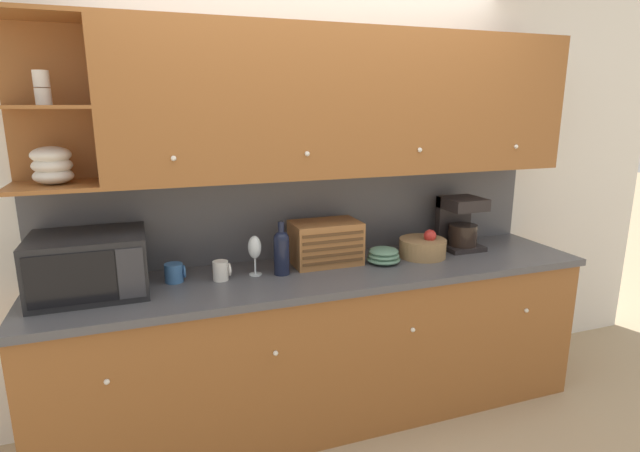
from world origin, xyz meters
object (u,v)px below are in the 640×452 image
object	(u,v)px
wine_bottle	(282,250)
fruit_basket	(423,247)
coffee_maker	(459,223)
microwave	(89,265)
bread_box	(325,243)
mug	(174,273)
mug_blue_second	(221,271)
wine_glass	(255,249)
bowl_stack_on_counter	(384,256)

from	to	relation	value
wine_bottle	fruit_basket	distance (m)	0.90
fruit_basket	coffee_maker	bearing A→B (deg)	15.92
microwave	bread_box	bearing A→B (deg)	3.01
mug	mug_blue_second	size ratio (longest dim) A/B	1.02
bread_box	fruit_basket	xyz separation A→B (m)	(0.61, -0.08, -0.07)
mug	wine_glass	bearing A→B (deg)	-4.79
microwave	bread_box	xyz separation A→B (m)	(1.26, 0.07, -0.03)
mug	bowl_stack_on_counter	xyz separation A→B (m)	(1.18, -0.08, -0.00)
bowl_stack_on_counter	microwave	bearing A→B (deg)	178.23
wine_glass	microwave	bearing A→B (deg)	179.94
coffee_maker	fruit_basket	bearing A→B (deg)	-164.08
wine_glass	coffee_maker	world-z (taller)	coffee_maker
microwave	bowl_stack_on_counter	xyz separation A→B (m)	(1.58, -0.05, -0.11)
microwave	wine_bottle	distance (m)	0.96
microwave	mug	xyz separation A→B (m)	(0.40, 0.03, -0.10)
wine_glass	bowl_stack_on_counter	size ratio (longest dim) A/B	1.12
wine_bottle	mug	bearing A→B (deg)	172.74
wine_bottle	fruit_basket	xyz separation A→B (m)	(0.90, 0.02, -0.08)
microwave	mug_blue_second	size ratio (longest dim) A/B	5.10
mug	wine_bottle	size ratio (longest dim) A/B	0.36
microwave	bowl_stack_on_counter	distance (m)	1.58
mug_blue_second	coffee_maker	distance (m)	1.56
microwave	wine_glass	distance (m)	0.82
mug	bread_box	distance (m)	0.86
fruit_basket	coffee_maker	distance (m)	0.35
microwave	coffee_maker	world-z (taller)	coffee_maker
mug	wine_bottle	xyz separation A→B (m)	(0.56, -0.07, 0.09)
microwave	fruit_basket	distance (m)	1.86
mug	coffee_maker	distance (m)	1.79
mug_blue_second	coffee_maker	size ratio (longest dim) A/B	0.31
mug_blue_second	wine_bottle	xyz separation A→B (m)	(0.33, -0.02, 0.08)
wine_glass	fruit_basket	bearing A→B (deg)	-0.96
mug	coffee_maker	size ratio (longest dim) A/B	0.32
wine_glass	bowl_stack_on_counter	world-z (taller)	wine_glass
fruit_basket	bowl_stack_on_counter	bearing A→B (deg)	-173.85
bowl_stack_on_counter	mug	bearing A→B (deg)	175.96
coffee_maker	bread_box	bearing A→B (deg)	-179.53
microwave	fruit_basket	bearing A→B (deg)	-0.56
bread_box	fruit_basket	distance (m)	0.61
mug_blue_second	fruit_basket	world-z (taller)	fruit_basket
wine_bottle	bread_box	bearing A→B (deg)	19.31
wine_bottle	bowl_stack_on_counter	size ratio (longest dim) A/B	1.49
bowl_stack_on_counter	coffee_maker	xyz separation A→B (m)	(0.60, 0.12, 0.12)
mug_blue_second	fruit_basket	xyz separation A→B (m)	(1.23, 0.00, 0.01)
mug	wine_glass	world-z (taller)	wine_glass
bread_box	fruit_basket	bearing A→B (deg)	-7.92
wine_bottle	fruit_basket	size ratio (longest dim) A/B	1.04
microwave	mug_blue_second	xyz separation A→B (m)	(0.63, -0.02, -0.10)
wine_glass	coffee_maker	size ratio (longest dim) A/B	0.66
mug	mug_blue_second	xyz separation A→B (m)	(0.24, -0.05, 0.00)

